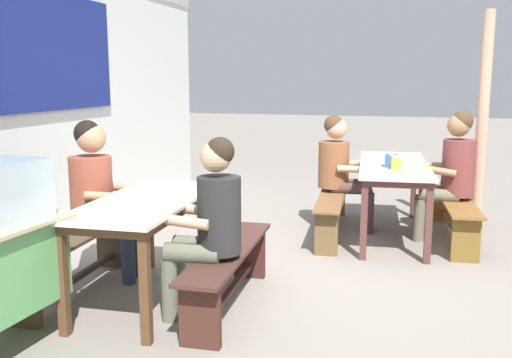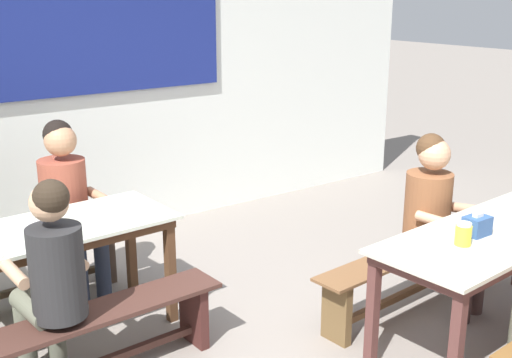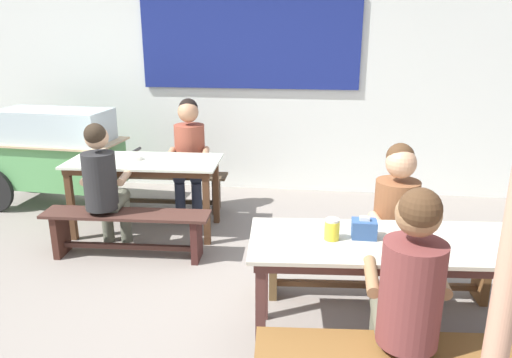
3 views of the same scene
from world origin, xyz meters
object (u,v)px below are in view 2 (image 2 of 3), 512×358
object	(u,v)px
bench_far_back	(25,264)
condiment_jar	(463,234)
dining_table_far	(52,239)
person_center_facing	(68,196)
person_left_back_turned	(52,273)
tissue_box	(477,225)
person_right_near_table	(437,210)
soup_bowl	(38,226)
dining_table_near	(500,239)
bench_far_front	(100,333)
bench_near_back	(414,267)

from	to	relation	value
bench_far_back	condiment_jar	bearing A→B (deg)	-51.17
dining_table_far	condiment_jar	bearing A→B (deg)	-42.78
person_center_facing	person_left_back_turned	bearing A→B (deg)	-113.94
person_center_facing	tissue_box	size ratio (longest dim) A/B	8.43
person_right_near_table	soup_bowl	bearing A→B (deg)	155.23
dining_table_near	person_right_near_table	world-z (taller)	person_right_near_table
person_center_facing	tissue_box	world-z (taller)	person_center_facing
bench_far_back	person_center_facing	distance (m)	0.57
dining_table_far	person_left_back_turned	distance (m)	0.58
person_left_back_turned	bench_far_front	bearing A→B (deg)	-16.01
dining_table_far	condiment_jar	xyz separation A→B (m)	(1.82, -1.69, 0.15)
bench_far_back	person_right_near_table	xyz separation A→B (m)	(2.35, -1.72, 0.42)
dining_table_far	bench_near_back	xyz separation A→B (m)	(2.21, -1.04, -0.40)
dining_table_far	dining_table_near	distance (m)	2.79
dining_table_near	soup_bowl	world-z (taller)	soup_bowl
person_right_near_table	person_center_facing	xyz separation A→B (m)	(-2.01, 1.68, 0.04)
dining_table_near	bench_far_back	bearing A→B (deg)	135.21
person_left_back_turned	person_center_facing	bearing A→B (deg)	66.06
bench_far_front	condiment_jar	bearing A→B (deg)	-30.89
bench_far_back	person_left_back_turned	xyz separation A→B (m)	(-0.16, -1.16, 0.42)
person_center_facing	condiment_jar	size ratio (longest dim) A/B	9.59
condiment_jar	person_left_back_turned	bearing A→B (deg)	150.55
dining_table_far	person_left_back_turned	size ratio (longest dim) A/B	1.23
dining_table_near	bench_far_front	world-z (taller)	dining_table_near
bench_far_back	person_right_near_table	size ratio (longest dim) A/B	1.20
person_right_near_table	bench_far_back	bearing A→B (deg)	143.83
condiment_jar	bench_far_front	bearing A→B (deg)	149.11
dining_table_near	person_center_facing	world-z (taller)	person_center_facing
dining_table_near	soup_bowl	bearing A→B (deg)	144.66
bench_far_back	person_right_near_table	distance (m)	2.94
dining_table_far	tissue_box	world-z (taller)	tissue_box
soup_bowl	tissue_box	bearing A→B (deg)	-37.89
dining_table_near	soup_bowl	xyz separation A→B (m)	(-2.33, 1.66, 0.10)
bench_near_back	soup_bowl	bearing A→B (deg)	155.47
bench_far_front	person_center_facing	distance (m)	1.30
person_center_facing	soup_bowl	distance (m)	0.69
tissue_box	soup_bowl	distance (m)	2.67
dining_table_far	soup_bowl	bearing A→B (deg)	177.45
condiment_jar	dining_table_near	bearing A→B (deg)	4.55
bench_far_back	bench_near_back	bearing A→B (deg)	-36.50
person_center_facing	person_right_near_table	bearing A→B (deg)	-39.88
bench_far_back	tissue_box	world-z (taller)	tissue_box
dining_table_near	person_right_near_table	size ratio (longest dim) A/B	1.56
bench_far_back	bench_far_front	xyz separation A→B (m)	(0.06, -1.23, 0.01)
bench_far_back	soup_bowl	xyz separation A→B (m)	(-0.05, -0.61, 0.49)
person_left_back_turned	dining_table_near	bearing A→B (deg)	-24.28
dining_table_far	bench_far_back	bearing A→B (deg)	92.65
person_center_facing	soup_bowl	bearing A→B (deg)	-124.56
person_center_facing	condiment_jar	xyz separation A→B (m)	(1.51, -2.26, 0.08)
person_center_facing	soup_bowl	world-z (taller)	person_center_facing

